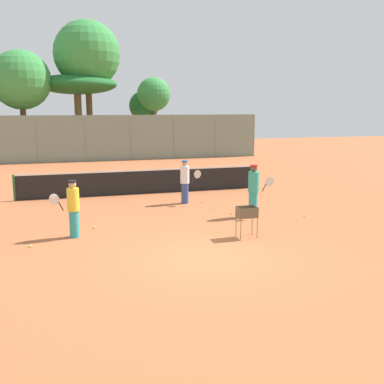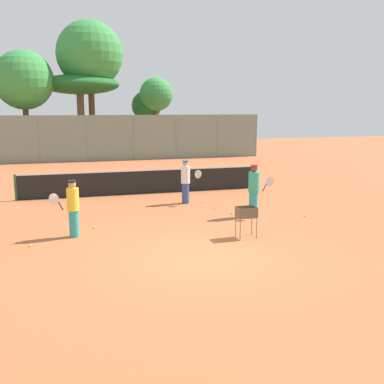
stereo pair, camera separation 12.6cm
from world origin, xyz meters
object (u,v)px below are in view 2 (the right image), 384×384
object	(u,v)px
ball_cart	(246,215)
player_yellow_shirt	(186,181)
player_white_outfit	(73,208)
player_red_cap	(254,190)
tennis_net	(142,181)
parked_car	(95,148)

from	to	relation	value
ball_cart	player_yellow_shirt	bearing A→B (deg)	94.79
player_white_outfit	player_red_cap	world-z (taller)	player_red_cap
player_white_outfit	player_yellow_shirt	distance (m)	5.69
ball_cart	tennis_net	bearing A→B (deg)	103.08
tennis_net	player_white_outfit	bearing A→B (deg)	-116.89
tennis_net	player_white_outfit	xyz separation A→B (m)	(-3.07, -6.05, 0.31)
player_white_outfit	ball_cart	xyz separation A→B (m)	(4.81, -1.44, -0.19)
tennis_net	player_red_cap	xyz separation A→B (m)	(3.00, -5.18, 0.38)
player_yellow_shirt	ball_cart	bearing A→B (deg)	-46.32
player_red_cap	ball_cart	size ratio (longest dim) A/B	1.98
player_white_outfit	ball_cart	size ratio (longest dim) A/B	1.85
player_white_outfit	player_red_cap	distance (m)	6.14
player_red_cap	parked_car	world-z (taller)	player_red_cap
player_red_cap	ball_cart	distance (m)	2.65
tennis_net	player_yellow_shirt	world-z (taller)	player_yellow_shirt
player_red_cap	parked_car	bearing A→B (deg)	135.46
player_white_outfit	tennis_net	bearing A→B (deg)	-129.67
player_yellow_shirt	parked_car	world-z (taller)	player_yellow_shirt
player_red_cap	player_yellow_shirt	world-z (taller)	player_red_cap
tennis_net	player_yellow_shirt	distance (m)	2.78
player_red_cap	ball_cart	world-z (taller)	player_red_cap
tennis_net	player_yellow_shirt	xyz separation A→B (m)	(1.32, -2.42, 0.33)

